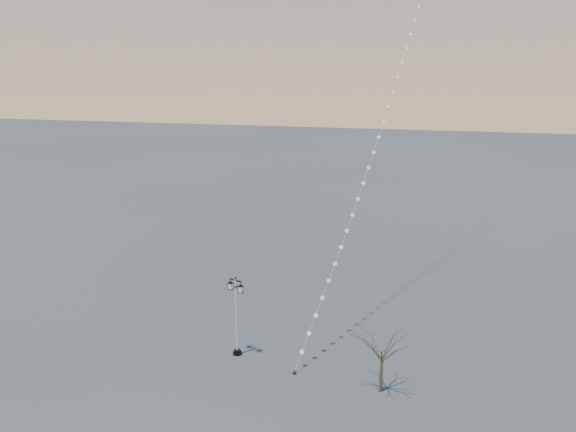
% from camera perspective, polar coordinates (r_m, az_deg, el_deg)
% --- Properties ---
extents(ground, '(300.00, 300.00, 0.00)m').
position_cam_1_polar(ground, '(34.57, -4.05, -16.20)').
color(ground, '#444545').
rests_on(ground, ground).
extents(street_lamp, '(1.25, 0.79, 5.19)m').
position_cam_1_polar(street_lamp, '(36.40, -5.14, -9.50)').
color(street_lamp, black).
rests_on(street_lamp, ground).
extents(bare_tree, '(2.30, 2.30, 3.81)m').
position_cam_1_polar(bare_tree, '(32.87, 9.34, -12.82)').
color(bare_tree, brown).
rests_on(bare_tree, ground).
extents(kite_train, '(7.04, 30.34, 33.54)m').
position_cam_1_polar(kite_train, '(44.77, 10.00, 12.99)').
color(kite_train, '#302118').
rests_on(kite_train, ground).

